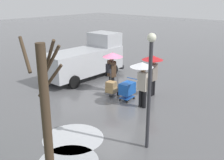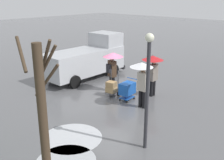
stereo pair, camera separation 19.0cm
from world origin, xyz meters
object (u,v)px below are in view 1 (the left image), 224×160
object	(u,v)px
hand_dolly_boxes	(111,87)
bare_tree_near	(46,113)
pedestrian_pink_side	(153,66)
pedestrian_white_side	(112,63)
cargo_van_parked_right	(86,59)
street_lamp	(150,81)
shopping_cart_vendor	(127,89)
pedestrian_black_side	(142,74)

from	to	relation	value
hand_dolly_boxes	bare_tree_near	bearing A→B (deg)	117.77
pedestrian_pink_side	bare_tree_near	world-z (taller)	bare_tree_near
pedestrian_white_side	bare_tree_near	bearing A→B (deg)	118.85
cargo_van_parked_right	street_lamp	size ratio (longest dim) A/B	1.39
shopping_cart_vendor	hand_dolly_boxes	world-z (taller)	hand_dolly_boxes
cargo_van_parked_right	pedestrian_white_side	distance (m)	3.02
pedestrian_pink_side	pedestrian_black_side	size ratio (longest dim) A/B	1.00
bare_tree_near	street_lamp	bearing A→B (deg)	-106.33
pedestrian_white_side	street_lamp	bearing A→B (deg)	143.97
hand_dolly_boxes	pedestrian_white_side	distance (m)	1.32
pedestrian_black_side	street_lamp	distance (m)	3.50
pedestrian_pink_side	pedestrian_white_side	distance (m)	2.11
hand_dolly_boxes	pedestrian_black_side	distance (m)	2.22
pedestrian_black_side	street_lamp	bearing A→B (deg)	129.09
pedestrian_black_side	bare_tree_near	xyz separation A→B (m)	(-1.21, 5.87, 0.50)
cargo_van_parked_right	bare_tree_near	bearing A→B (deg)	131.32
bare_tree_near	street_lamp	xyz separation A→B (m)	(-0.94, -3.22, 0.28)
cargo_van_parked_right	hand_dolly_boxes	bearing A→B (deg)	157.07
hand_dolly_boxes	street_lamp	bearing A→B (deg)	146.21
shopping_cart_vendor	pedestrian_black_side	size ratio (longest dim) A/B	0.47
cargo_van_parked_right	hand_dolly_boxes	world-z (taller)	cargo_van_parked_right
shopping_cart_vendor	street_lamp	bearing A→B (deg)	137.78
pedestrian_black_side	bare_tree_near	distance (m)	6.01
shopping_cart_vendor	street_lamp	size ratio (longest dim) A/B	0.26
shopping_cart_vendor	hand_dolly_boxes	xyz separation A→B (m)	(0.91, 0.14, -0.10)
hand_dolly_boxes	pedestrian_black_side	size ratio (longest dim) A/B	0.61
bare_tree_near	street_lamp	distance (m)	3.37
pedestrian_white_side	hand_dolly_boxes	bearing A→B (deg)	128.84
pedestrian_pink_side	pedestrian_white_side	size ratio (longest dim) A/B	1.00
pedestrian_white_side	bare_tree_near	xyz separation A→B (m)	(-3.59, 6.51, 0.52)
pedestrian_white_side	bare_tree_near	world-z (taller)	bare_tree_near
shopping_cart_vendor	pedestrian_white_side	size ratio (longest dim) A/B	0.47
cargo_van_parked_right	pedestrian_white_side	size ratio (longest dim) A/B	2.49
hand_dolly_boxes	street_lamp	xyz separation A→B (m)	(-4.07, 2.72, 1.90)
hand_dolly_boxes	pedestrian_black_side	world-z (taller)	pedestrian_black_side
cargo_van_parked_right	pedestrian_white_side	xyz separation A→B (m)	(-2.87, 0.84, 0.39)
hand_dolly_boxes	pedestrian_white_side	size ratio (longest dim) A/B	0.61
pedestrian_black_side	street_lamp	xyz separation A→B (m)	(-2.15, 2.65, 0.79)
pedestrian_white_side	street_lamp	size ratio (longest dim) A/B	0.56
cargo_van_parked_right	street_lamp	xyz separation A→B (m)	(-7.41, 4.13, 1.19)
cargo_van_parked_right	pedestrian_white_side	world-z (taller)	cargo_van_parked_right
shopping_cart_vendor	cargo_van_parked_right	bearing A→B (deg)	-16.62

